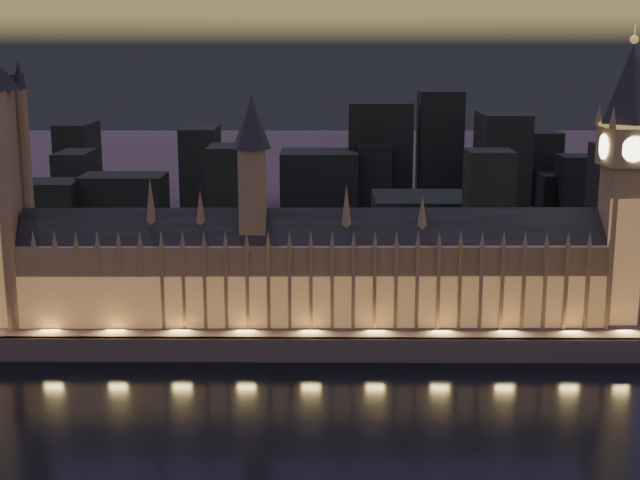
{
  "coord_description": "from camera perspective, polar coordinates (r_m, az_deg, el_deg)",
  "views": [
    {
      "loc": [
        7.32,
        -237.58,
        102.3
      ],
      "look_at": [
        5.0,
        55.0,
        38.0
      ],
      "focal_mm": 50.0,
      "sensor_mm": 36.0,
      "label": 1
    }
  ],
  "objects": [
    {
      "name": "ground_plane",
      "position": [
        258.77,
        -1.23,
        -10.9
      ],
      "size": [
        2000.0,
        2000.0,
        0.0
      ],
      "primitive_type": "plane",
      "color": "black",
      "rests_on": "ground"
    },
    {
      "name": "north_bank",
      "position": [
        763.96,
        -0.1,
        5.0
      ],
      "size": [
        2000.0,
        960.0,
        8.0
      ],
      "primitive_type": "cube",
      "color": "#43343A",
      "rests_on": "ground"
    },
    {
      "name": "embankment_wall",
      "position": [
        295.5,
        -1.0,
        -7.04
      ],
      "size": [
        2000.0,
        2.5,
        8.0
      ],
      "primitive_type": "cube",
      "color": "#565047",
      "rests_on": "ground"
    },
    {
      "name": "palace_of_westminster",
      "position": [
        308.86,
        -0.72,
        -1.84
      ],
      "size": [
        202.0,
        22.73,
        78.0
      ],
      "color": "olive",
      "rests_on": "north_bank"
    },
    {
      "name": "elizabeth_tower",
      "position": [
        318.27,
        18.96,
        4.83
      ],
      "size": [
        18.0,
        18.0,
        100.97
      ],
      "color": "olive",
      "rests_on": "north_bank"
    },
    {
      "name": "city_backdrop",
      "position": [
        490.74,
        3.8,
        4.06
      ],
      "size": [
        485.08,
        215.63,
        77.09
      ],
      "color": "black",
      "rests_on": "north_bank"
    }
  ]
}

